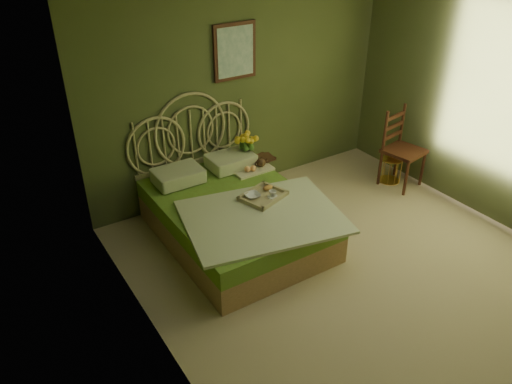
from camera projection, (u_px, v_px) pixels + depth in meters
floor at (362, 276)px, 4.94m from camera, size 4.50×4.50×0.00m
wall_back at (242, 88)px, 5.93m from camera, size 4.00×0.00×4.00m
wall_left at (162, 230)px, 3.36m from camera, size 0.00×4.50×4.50m
wall_art at (235, 51)px, 5.63m from camera, size 0.54×0.04×0.64m
bed at (233, 213)px, 5.40m from camera, size 1.74×2.20×1.36m
nightstand at (248, 177)px, 6.00m from camera, size 0.47×0.48×0.94m
chair at (400, 143)px, 6.33m from camera, size 0.52×0.52×1.01m
birdcage at (391, 166)px, 6.54m from camera, size 0.29×0.29×0.43m
book_lower at (260, 160)px, 5.99m from camera, size 0.23×0.27×0.02m
book_upper at (260, 159)px, 5.98m from camera, size 0.21×0.26×0.02m
cereal_bowl at (252, 196)px, 5.23m from camera, size 0.17×0.17×0.04m
coffee_cup at (273, 194)px, 5.22m from camera, size 0.09×0.09×0.08m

